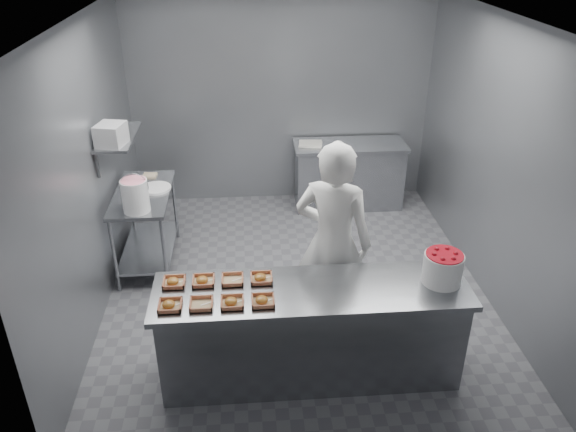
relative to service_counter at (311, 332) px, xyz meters
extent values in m
plane|color=#4C4C51|center=(0.00, 1.35, -0.45)|extent=(4.50, 4.50, 0.00)
plane|color=white|center=(0.00, 1.35, 2.35)|extent=(4.50, 4.50, 0.00)
cube|color=slate|center=(0.00, 3.60, 0.95)|extent=(4.00, 0.04, 2.80)
cube|color=slate|center=(-2.00, 1.35, 0.95)|extent=(0.04, 4.50, 2.80)
cube|color=slate|center=(2.00, 1.35, 0.95)|extent=(0.04, 4.50, 2.80)
cube|color=slate|center=(0.00, 0.00, 0.42)|extent=(2.60, 0.70, 0.05)
cube|color=slate|center=(0.00, 0.00, -0.03)|extent=(2.50, 0.64, 0.85)
cube|color=slate|center=(-1.65, 1.95, 0.43)|extent=(0.60, 1.20, 0.04)
cube|color=slate|center=(-1.65, 1.95, -0.25)|extent=(0.56, 1.15, 0.03)
cylinder|color=slate|center=(-1.91, 1.39, -0.01)|extent=(0.04, 0.04, 0.88)
cylinder|color=slate|center=(-1.39, 1.39, -0.01)|extent=(0.04, 0.04, 0.88)
cylinder|color=slate|center=(-1.91, 2.51, -0.01)|extent=(0.04, 0.04, 0.88)
cylinder|color=slate|center=(-1.39, 2.51, -0.01)|extent=(0.04, 0.04, 0.88)
cube|color=slate|center=(0.90, 3.25, 0.42)|extent=(1.50, 0.60, 0.05)
cube|color=slate|center=(0.90, 3.25, -0.03)|extent=(1.44, 0.55, 0.85)
cube|color=slate|center=(-1.82, 1.95, 1.10)|extent=(0.35, 0.90, 0.03)
cube|color=tan|center=(-1.12, -0.16, 0.47)|extent=(0.18, 0.18, 0.04)
cube|color=white|center=(-1.08, -0.14, 0.46)|extent=(0.10, 0.06, 0.00)
ellipsoid|color=gold|center=(-1.13, -0.16, 0.48)|extent=(0.10, 0.10, 0.05)
cube|color=tan|center=(-0.88, -0.16, 0.47)|extent=(0.18, 0.18, 0.04)
cube|color=white|center=(-0.84, -0.14, 0.46)|extent=(0.10, 0.06, 0.00)
cube|color=tan|center=(-0.64, -0.16, 0.47)|extent=(0.18, 0.18, 0.04)
cube|color=white|center=(-0.60, -0.14, 0.46)|extent=(0.10, 0.06, 0.00)
ellipsoid|color=gold|center=(-0.65, -0.16, 0.48)|extent=(0.10, 0.10, 0.05)
cube|color=tan|center=(-0.40, -0.16, 0.47)|extent=(0.18, 0.18, 0.04)
cube|color=white|center=(-0.36, -0.14, 0.46)|extent=(0.10, 0.06, 0.00)
ellipsoid|color=gold|center=(-0.41, -0.16, 0.48)|extent=(0.10, 0.10, 0.05)
cube|color=tan|center=(-1.12, 0.16, 0.47)|extent=(0.18, 0.18, 0.04)
cube|color=white|center=(-1.08, 0.17, 0.46)|extent=(0.10, 0.06, 0.00)
ellipsoid|color=gold|center=(-1.13, 0.16, 0.48)|extent=(0.10, 0.10, 0.05)
cube|color=tan|center=(-0.88, 0.16, 0.47)|extent=(0.18, 0.18, 0.04)
cube|color=white|center=(-0.84, 0.17, 0.46)|extent=(0.10, 0.06, 0.00)
ellipsoid|color=gold|center=(-0.89, 0.16, 0.48)|extent=(0.10, 0.10, 0.05)
cube|color=tan|center=(-0.64, 0.16, 0.47)|extent=(0.18, 0.18, 0.04)
cube|color=white|center=(-0.60, 0.17, 0.46)|extent=(0.10, 0.06, 0.00)
cube|color=tan|center=(-0.40, 0.16, 0.47)|extent=(0.18, 0.18, 0.04)
cube|color=white|center=(-0.36, 0.17, 0.46)|extent=(0.10, 0.06, 0.00)
ellipsoid|color=gold|center=(-0.41, 0.16, 0.48)|extent=(0.10, 0.10, 0.05)
imported|color=white|center=(0.26, 0.60, 0.52)|extent=(0.84, 0.71, 1.95)
cylinder|color=white|center=(1.08, 0.02, 0.58)|extent=(0.32, 0.32, 0.26)
cylinder|color=red|center=(1.08, 0.02, 0.70)|extent=(0.30, 0.30, 0.04)
cylinder|color=white|center=(-1.63, 1.51, 0.62)|extent=(0.27, 0.27, 0.34)
cylinder|color=pink|center=(-1.63, 1.51, 0.79)|extent=(0.25, 0.25, 0.02)
torus|color=slate|center=(-1.63, 1.51, 0.72)|extent=(0.29, 0.01, 0.29)
cylinder|color=white|center=(-1.51, 2.02, 0.46)|extent=(0.38, 0.38, 0.03)
cube|color=#CCB28C|center=(-1.63, 2.39, 0.46)|extent=(0.16, 0.14, 0.02)
cube|color=gray|center=(-1.82, 1.68, 1.22)|extent=(0.31, 0.34, 0.22)
cube|color=silver|center=(0.37, 3.25, 0.46)|extent=(0.33, 0.26, 0.04)
camera|label=1|loc=(-0.49, -3.72, 3.12)|focal=35.00mm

